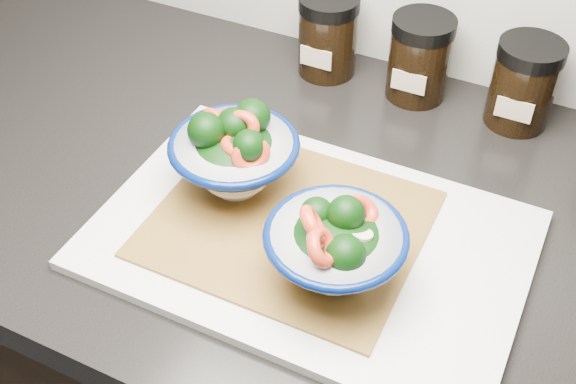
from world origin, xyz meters
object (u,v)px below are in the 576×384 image
at_px(spice_jar_a, 328,35).
at_px(bowl_right, 335,247).
at_px(cutting_board, 309,240).
at_px(spice_jar_b, 420,58).
at_px(bowl_left, 235,154).
at_px(spice_jar_c, 524,84).

bearing_deg(spice_jar_a, bowl_right, -65.32).
height_order(cutting_board, bowl_right, bowl_right).
bearing_deg(spice_jar_b, spice_jar_a, 180.00).
bearing_deg(spice_jar_a, spice_jar_b, 0.00).
xyz_separation_m(bowl_left, spice_jar_b, (0.12, 0.28, -0.01)).
xyz_separation_m(bowl_right, spice_jar_c, (0.10, 0.36, -0.00)).
bearing_deg(bowl_right, spice_jar_b, 95.46).
bearing_deg(spice_jar_b, spice_jar_c, 0.00).
xyz_separation_m(bowl_right, spice_jar_a, (-0.16, 0.36, -0.00)).
relative_size(cutting_board, spice_jar_a, 3.98).
xyz_separation_m(bowl_left, bowl_right, (0.15, -0.08, -0.00)).
bearing_deg(spice_jar_b, bowl_left, -112.69).
xyz_separation_m(spice_jar_a, spice_jar_b, (0.13, 0.00, 0.00)).
bearing_deg(spice_jar_a, spice_jar_c, 0.00).
distance_m(bowl_left, bowl_right, 0.17).
height_order(bowl_left, bowl_right, bowl_right).
xyz_separation_m(cutting_board, spice_jar_a, (-0.12, 0.31, 0.05)).
distance_m(spice_jar_a, spice_jar_c, 0.26).
distance_m(bowl_left, spice_jar_a, 0.28).
relative_size(cutting_board, bowl_left, 3.13).
relative_size(spice_jar_a, spice_jar_c, 1.00).
bearing_deg(bowl_right, spice_jar_a, 114.68).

